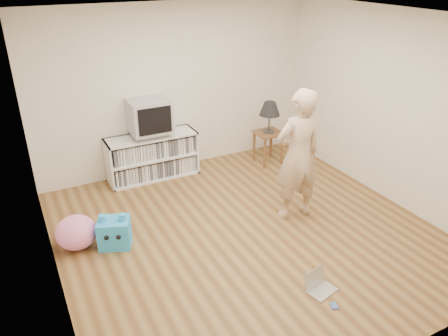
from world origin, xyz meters
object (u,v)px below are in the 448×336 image
object	(u,v)px
media_unit	(152,156)
side_table	(268,140)
crt_tv	(149,116)
person	(298,156)
dvd_deck	(151,133)
table_lamp	(270,109)
plush_blue	(114,232)
plush_pink	(76,232)
laptop	(318,284)

from	to	relation	value
media_unit	side_table	distance (m)	1.94
crt_tv	person	xyz separation A→B (m)	(1.31, -1.95, -0.14)
dvd_deck	person	world-z (taller)	person
side_table	table_lamp	size ratio (longest dim) A/B	1.07
table_lamp	crt_tv	bearing A→B (deg)	169.05
side_table	person	bearing A→B (deg)	-110.31
side_table	crt_tv	bearing A→B (deg)	169.05
dvd_deck	table_lamp	distance (m)	1.94
dvd_deck	crt_tv	world-z (taller)	crt_tv
media_unit	plush_blue	size ratio (longest dim) A/B	3.08
dvd_deck	crt_tv	bearing A→B (deg)	-90.00
crt_tv	dvd_deck	bearing A→B (deg)	90.00
plush_pink	side_table	bearing A→B (deg)	16.71
table_lamp	plush_blue	world-z (taller)	table_lamp
media_unit	plush_blue	xyz separation A→B (m)	(-1.02, -1.56, -0.17)
media_unit	laptop	bearing A→B (deg)	-78.39
dvd_deck	laptop	bearing A→B (deg)	-78.34
crt_tv	person	bearing A→B (deg)	-56.21
table_lamp	plush_pink	bearing A→B (deg)	-163.29
laptop	plush_pink	size ratio (longest dim) A/B	0.72
dvd_deck	laptop	world-z (taller)	dvd_deck
side_table	plush_blue	world-z (taller)	side_table
crt_tv	person	distance (m)	2.36
media_unit	laptop	size ratio (longest dim) A/B	4.04
media_unit	dvd_deck	xyz separation A→B (m)	(0.00, -0.02, 0.39)
dvd_deck	laptop	size ratio (longest dim) A/B	1.30
person	plush_blue	distance (m)	2.46
table_lamp	plush_pink	size ratio (longest dim) A/B	1.07
crt_tv	laptop	world-z (taller)	crt_tv
media_unit	table_lamp	bearing A→B (deg)	-11.50
dvd_deck	crt_tv	xyz separation A→B (m)	(0.00, -0.00, 0.29)
person	crt_tv	bearing A→B (deg)	-52.51
laptop	dvd_deck	bearing A→B (deg)	87.94
media_unit	table_lamp	xyz separation A→B (m)	(1.90, -0.39, 0.59)
media_unit	person	world-z (taller)	person
dvd_deck	person	xyz separation A→B (m)	(1.31, -1.96, 0.14)
side_table	laptop	bearing A→B (deg)	-112.64
table_lamp	plush_pink	world-z (taller)	table_lamp
media_unit	dvd_deck	size ratio (longest dim) A/B	3.11
crt_tv	plush_blue	bearing A→B (deg)	-123.38
person	plush_pink	distance (m)	2.88
laptop	plush_pink	distance (m)	2.85
dvd_deck	table_lamp	bearing A→B (deg)	-11.05
dvd_deck	person	distance (m)	2.36
side_table	laptop	distance (m)	3.18
dvd_deck	plush_pink	xyz separation A→B (m)	(-1.42, -1.37, -0.53)
media_unit	crt_tv	xyz separation A→B (m)	(0.00, -0.02, 0.67)
table_lamp	laptop	xyz separation A→B (m)	(-1.22, -2.92, -0.89)
media_unit	plush_blue	bearing A→B (deg)	-123.05
media_unit	laptop	world-z (taller)	media_unit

